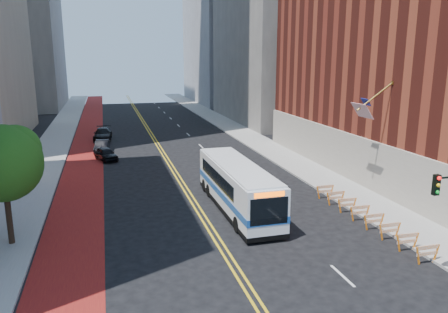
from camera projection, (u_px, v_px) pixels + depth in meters
ground at (236, 269)px, 21.76m from camera, size 160.00×160.00×0.00m
sidewalk_left at (48, 154)px, 46.85m from camera, size 4.00×140.00×0.15m
sidewalk_right at (259, 142)px, 53.01m from camera, size 4.00×140.00×0.15m
bus_lane_paint at (86, 152)px, 47.87m from camera, size 3.60×140.00×0.01m
center_line_inner at (159, 148)px, 49.90m from camera, size 0.14×140.00×0.01m
center_line_outer at (162, 148)px, 49.99m from camera, size 0.14×140.00×0.01m
lane_dashes at (188, 134)px, 58.70m from camera, size 0.14×98.20×0.01m
brick_building at (448, 48)px, 36.19m from camera, size 18.73×36.00×22.00m
construction_barriers at (367, 215)px, 27.29m from camera, size 1.42×10.91×1.00m
street_tree at (4, 160)px, 23.44m from camera, size 4.20×4.20×6.70m
transit_bus at (237, 186)px, 29.88m from camera, size 2.68×11.80×3.24m
car_a at (106, 154)px, 44.29m from camera, size 2.68×4.05×1.28m
car_b at (102, 146)px, 48.00m from camera, size 1.77×4.05×1.29m
car_c at (103, 134)px, 54.72m from camera, size 2.44×5.30×1.50m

